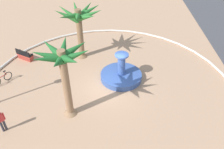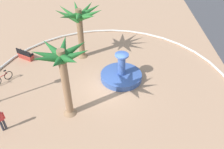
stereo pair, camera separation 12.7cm
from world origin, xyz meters
name	(u,v)px [view 2 (the right image)]	position (x,y,z in m)	size (l,w,h in m)	color
ground_plane	(108,87)	(0.00, 0.00, 0.00)	(80.00, 80.00, 0.00)	tan
plaza_curb	(108,86)	(0.00, 0.00, 0.10)	(19.38, 19.38, 0.20)	silver
fountain	(121,75)	(-1.18, 1.01, 0.32)	(3.32, 3.32, 2.31)	#38569E
palm_tree_near_fountain	(63,65)	(2.76, -2.42, 3.94)	(3.36, 3.36, 5.23)	#8E6B4C
palm_tree_by_curb	(80,20)	(-4.37, -2.56, 3.59)	(4.19, 4.09, 4.78)	brown
bench_west	(26,56)	(-3.74, -7.67, 0.35)	(1.15, 1.66, 1.00)	#B73D33
bicycle_red_frame	(3,78)	(-0.34, -8.30, 0.38)	(1.47, 1.00, 0.94)	black
person_cyclist_helmet	(1,119)	(4.30, -6.27, 0.93)	(0.36, 0.44, 1.66)	#33333D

